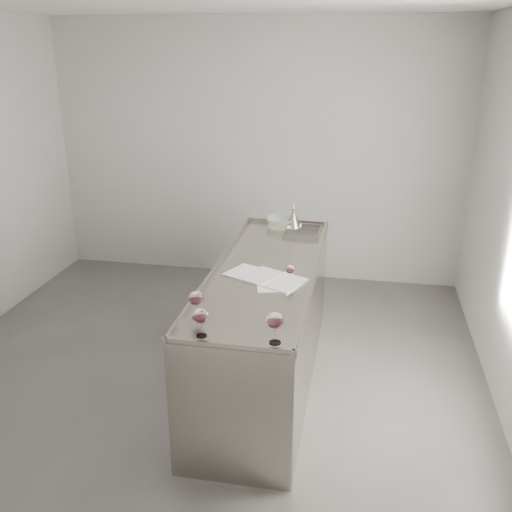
% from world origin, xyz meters
% --- Properties ---
extents(room_shell, '(4.54, 5.04, 2.84)m').
position_xyz_m(room_shell, '(0.00, 0.00, 1.40)').
color(room_shell, '#4A4745').
rests_on(room_shell, ground).
extents(counter, '(0.77, 2.42, 0.97)m').
position_xyz_m(counter, '(0.50, 0.30, 0.47)').
color(counter, gray).
rests_on(counter, ground).
extents(wine_glass_left, '(0.09, 0.09, 0.18)m').
position_xyz_m(wine_glass_left, '(0.22, -0.56, 1.07)').
color(wine_glass_left, white).
rests_on(wine_glass_left, counter).
extents(wine_glass_middle, '(0.09, 0.09, 0.17)m').
position_xyz_m(wine_glass_middle, '(0.32, -0.78, 1.06)').
color(wine_glass_middle, white).
rests_on(wine_glass_middle, counter).
extents(wine_glass_right, '(0.10, 0.10, 0.19)m').
position_xyz_m(wine_glass_right, '(0.75, -0.78, 1.08)').
color(wine_glass_right, white).
rests_on(wine_glass_right, counter).
extents(wine_glass_small, '(0.06, 0.06, 0.13)m').
position_xyz_m(wine_glass_small, '(0.71, 0.10, 1.03)').
color(wine_glass_small, white).
rests_on(wine_glass_small, counter).
extents(notebook, '(0.51, 0.45, 0.02)m').
position_xyz_m(notebook, '(0.59, 0.11, 0.95)').
color(notebook, white).
rests_on(notebook, counter).
extents(loose_paper_top, '(0.28, 0.34, 0.00)m').
position_xyz_m(loose_paper_top, '(0.59, 0.05, 0.94)').
color(loose_paper_top, white).
rests_on(loose_paper_top, counter).
extents(loose_paper_under, '(0.29, 0.33, 0.00)m').
position_xyz_m(loose_paper_under, '(0.35, 0.22, 0.94)').
color(loose_paper_under, silver).
rests_on(loose_paper_under, counter).
extents(trivet, '(0.30, 0.30, 0.02)m').
position_xyz_m(trivet, '(0.45, 1.38, 0.95)').
color(trivet, beige).
rests_on(trivet, counter).
extents(ceramic_bowl, '(0.25, 0.25, 0.06)m').
position_xyz_m(ceramic_bowl, '(0.45, 1.38, 0.99)').
color(ceramic_bowl, '#95A8AD').
rests_on(ceramic_bowl, trivet).
extents(wine_funnel, '(0.15, 0.15, 0.22)m').
position_xyz_m(wine_funnel, '(0.57, 1.38, 1.01)').
color(wine_funnel, gray).
rests_on(wine_funnel, counter).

